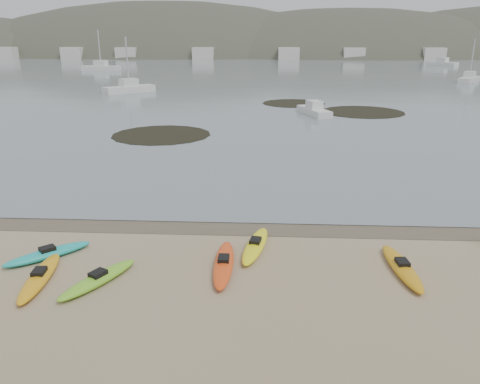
{
  "coord_description": "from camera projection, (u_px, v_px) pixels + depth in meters",
  "views": [
    {
      "loc": [
        1.06,
        -19.53,
        8.1
      ],
      "look_at": [
        0.0,
        0.0,
        1.5
      ],
      "focal_mm": 35.0,
      "sensor_mm": 36.0,
      "label": 1
    }
  ],
  "objects": [
    {
      "name": "ground",
      "position": [
        240.0,
        223.0,
        21.12
      ],
      "size": [
        600.0,
        600.0,
        0.0
      ],
      "primitive_type": "plane",
      "color": "tan",
      "rests_on": "ground"
    },
    {
      "name": "wet_sand",
      "position": [
        240.0,
        226.0,
        20.84
      ],
      "size": [
        60.0,
        60.0,
        0.0
      ],
      "primitive_type": "plane",
      "color": "brown",
      "rests_on": "ground"
    },
    {
      "name": "water",
      "position": [
        265.0,
        48.0,
        304.98
      ],
      "size": [
        1200.0,
        1200.0,
        0.0
      ],
      "primitive_type": "plane",
      "color": "slate",
      "rests_on": "ground"
    },
    {
      "name": "kayaks",
      "position": [
        196.0,
        264.0,
        17.0
      ],
      "size": [
        23.18,
        8.12,
        0.34
      ],
      "color": "#FFF815",
      "rests_on": "ground"
    },
    {
      "name": "kelp_mats",
      "position": [
        286.0,
        115.0,
        49.26
      ],
      "size": [
        28.12,
        27.81,
        0.04
      ],
      "color": "black",
      "rests_on": "water"
    },
    {
      "name": "moored_boats",
      "position": [
        279.0,
        73.0,
        97.71
      ],
      "size": [
        95.21,
        91.97,
        1.26
      ],
      "color": "silver",
      "rests_on": "ground"
    },
    {
      "name": "far_hills",
      "position": [
        352.0,
        92.0,
        207.73
      ],
      "size": [
        550.0,
        135.0,
        80.0
      ],
      "color": "#384235",
      "rests_on": "ground"
    },
    {
      "name": "far_town",
      "position": [
        281.0,
        54.0,
        157.37
      ],
      "size": [
        199.0,
        5.0,
        4.0
      ],
      "color": "beige",
      "rests_on": "ground"
    }
  ]
}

